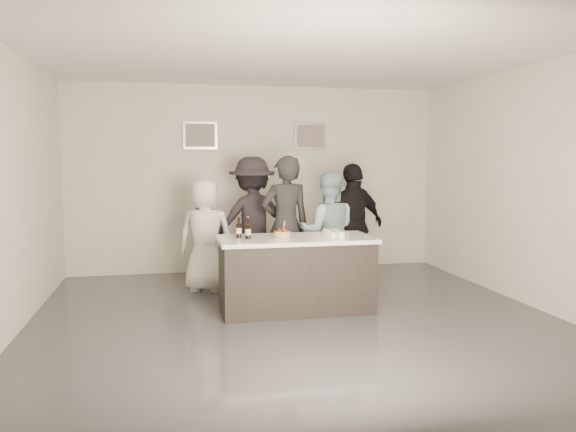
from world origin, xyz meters
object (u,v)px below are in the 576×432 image
Objects in this scene: bar_counter at (296,274)px; person_main_black at (285,225)px; beer_bottle_a at (239,227)px; person_guest_left at (206,235)px; beer_bottle_b at (248,228)px; person_guest_back at (253,221)px; cake at (282,235)px; person_main_blue at (328,232)px; person_guest_right at (354,226)px.

person_main_black reaches higher than bar_counter.
beer_bottle_a is 1.22m from person_guest_left.
person_guest_back reaches higher than beer_bottle_b.
bar_counter is 0.52m from cake.
person_guest_back is (0.70, 0.34, 0.15)m from person_guest_left.
person_main_black reaches higher than person_guest_back.
person_main_black is at bearing 6.70° from person_main_blue.
person_guest_back reaches higher than person_guest_right.
beer_bottle_b reaches higher than cake.
person_guest_right reaches higher than beer_bottle_b.
beer_bottle_a is 1.00× the size of beer_bottle_b.
beer_bottle_b is (0.09, -0.13, 0.00)m from beer_bottle_a.
beer_bottle_b is at bearing 125.10° from person_guest_left.
person_guest_back is (-0.30, 1.57, 0.48)m from bar_counter.
bar_counter is at bearing 64.07° from person_main_blue.
cake reaches higher than bar_counter.
person_main_black is (0.74, 0.81, -0.09)m from beer_bottle_a.
person_guest_left is 2.08m from person_guest_right.
person_guest_right reaches higher than beer_bottle_a.
person_main_blue reaches higher than bar_counter.
person_guest_right is at bearing -168.76° from person_guest_left.
beer_bottle_a is at bearing 122.73° from person_guest_left.
cake is at bearing -11.62° from beer_bottle_a.
beer_bottle_a is (-0.51, 0.10, 0.09)m from cake.
beer_bottle_a and beer_bottle_b have the same top height.
beer_bottle_b is at bearing 9.24° from person_guest_right.
person_guest_left reaches higher than beer_bottle_a.
person_main_blue is 0.94× the size of person_guest_right.
beer_bottle_a is 1.10m from person_main_black.
beer_bottle_b is 0.14× the size of person_main_black.
person_guest_back is (-0.12, 1.59, -0.01)m from cake.
person_main_black is 1.13× the size of person_main_blue.
person_guest_back is at bearing -70.49° from person_main_black.
person_guest_left is at bearing 123.32° from cake.
beer_bottle_b is 0.14× the size of person_guest_back.
person_main_blue is 0.89× the size of person_guest_back.
cake is 0.12× the size of person_main_blue.
person_guest_left is (-1.64, 0.38, -0.05)m from person_main_blue.
beer_bottle_b is at bearing 71.35° from person_guest_back.
person_guest_back is (-0.94, 0.72, 0.10)m from person_main_blue.
person_main_black is 1.06× the size of person_guest_right.
beer_bottle_b is at bearing -176.52° from cake.
person_guest_back is at bearing 94.37° from cake.
person_main_blue is (0.64, 0.85, 0.38)m from bar_counter.
bar_counter is 1.12× the size of person_main_blue.
beer_bottle_a reaches higher than bar_counter.
person_guest_right is (1.66, 1.06, -0.14)m from beer_bottle_b.
beer_bottle_b reaches higher than bar_counter.
bar_counter is 1.67m from person_guest_back.
person_guest_back is (0.29, 1.62, -0.10)m from beer_bottle_b.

